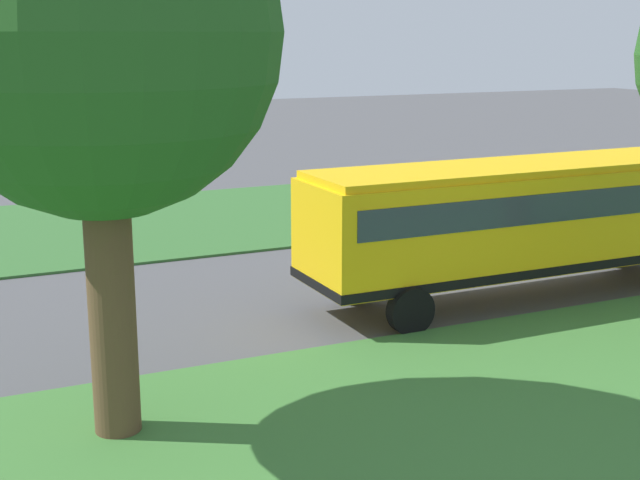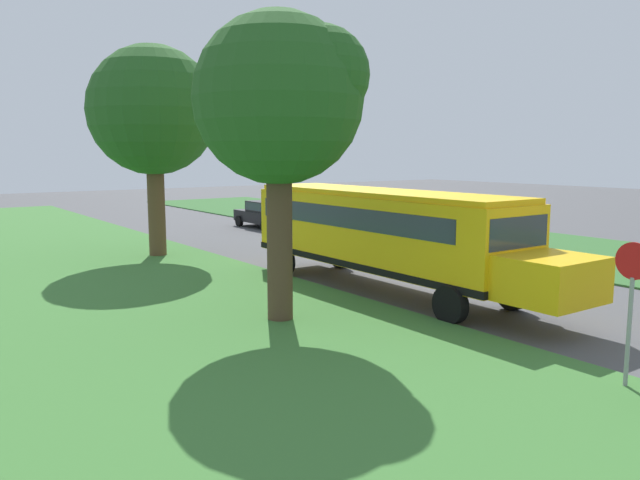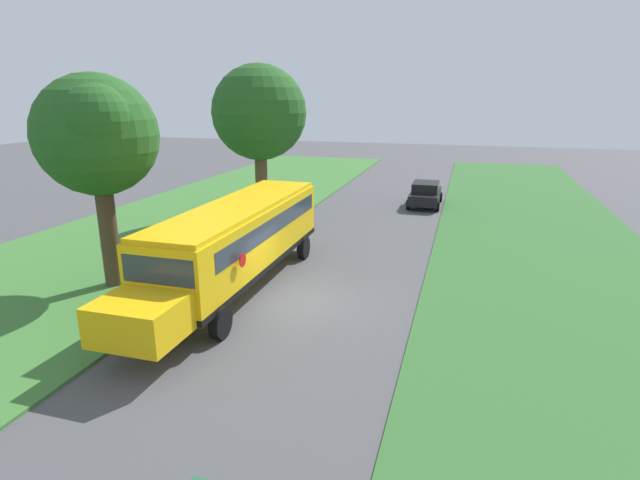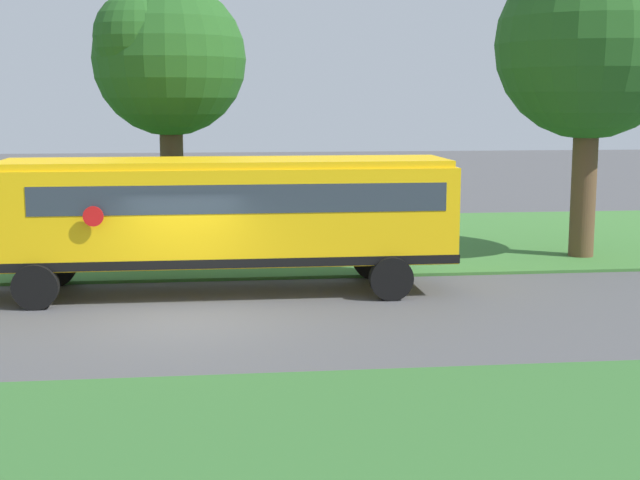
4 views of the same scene
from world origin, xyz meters
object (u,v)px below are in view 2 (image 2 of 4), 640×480
object	(u,v)px
school_bus	(386,230)
stop_sign	(631,297)
car_black_nearest	(266,213)
oak_tree_roadside_mid	(151,111)
oak_tree_beside_bus	(285,98)

from	to	relation	value
school_bus	stop_sign	bearing A→B (deg)	-102.40
car_black_nearest	stop_sign	size ratio (longest dim) A/B	1.61
car_black_nearest	stop_sign	distance (m)	26.54
oak_tree_roadside_mid	oak_tree_beside_bus	bearing A→B (deg)	-95.07
oak_tree_roadside_mid	school_bus	bearing A→B (deg)	-71.76
stop_sign	school_bus	bearing A→B (deg)	77.60
school_bus	oak_tree_beside_bus	world-z (taller)	oak_tree_beside_bus
car_black_nearest	oak_tree_roadside_mid	world-z (taller)	oak_tree_roadside_mid
oak_tree_beside_bus	stop_sign	xyz separation A→B (m)	(2.57, -7.55, -3.92)
car_black_nearest	school_bus	bearing A→B (deg)	-108.17
car_black_nearest	oak_tree_beside_bus	xyz separation A→B (m)	(-9.97, -17.92, 4.78)
school_bus	oak_tree_beside_bus	xyz separation A→B (m)	(-4.52, -1.31, 3.74)
school_bus	stop_sign	size ratio (longest dim) A/B	4.53
school_bus	car_black_nearest	world-z (taller)	school_bus
car_black_nearest	oak_tree_roadside_mid	xyz separation A→B (m)	(-8.92, -6.09, 5.14)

